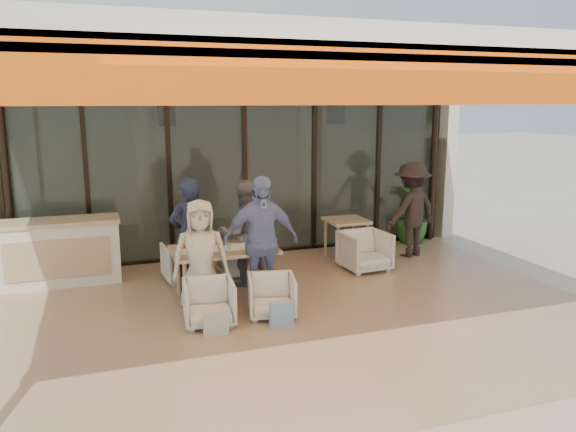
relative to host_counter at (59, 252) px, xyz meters
name	(u,v)px	position (x,y,z in m)	size (l,w,h in m)	color
ground	(303,311)	(3.18, -2.30, -0.53)	(70.00, 70.00, 0.00)	#C6B293
terrace_floor	(303,311)	(3.18, -2.30, -0.53)	(8.00, 6.00, 0.01)	tan
terrace_structure	(312,65)	(3.18, -2.56, 2.72)	(8.00, 6.00, 3.40)	silver
glass_storefront	(245,170)	(3.18, 0.70, 1.07)	(8.08, 0.10, 3.20)	#9EADA3
interior_block	(217,129)	(3.18, 3.02, 1.70)	(9.05, 3.62, 3.52)	silver
host_counter	(59,252)	(0.00, 0.00, 0.00)	(1.85, 0.65, 1.04)	silver
dining_table	(224,252)	(2.29, -1.39, 0.16)	(1.50, 0.90, 0.93)	tan
chair_far_left	(185,260)	(1.88, -0.44, -0.19)	(0.66, 0.62, 0.68)	silver
chair_far_right	(237,258)	(2.72, -0.44, -0.24)	(0.57, 0.53, 0.59)	silver
chair_near_left	(209,301)	(1.88, -2.34, -0.21)	(0.63, 0.59, 0.65)	silver
chair_near_right	(272,294)	(2.72, -2.34, -0.22)	(0.61, 0.57, 0.63)	silver
diner_navy	(189,236)	(1.88, -0.94, 0.33)	(0.63, 0.41, 1.72)	#192038
diner_grey	(244,233)	(2.72, -0.94, 0.30)	(0.81, 0.63, 1.66)	slate
diner_cream	(201,256)	(1.88, -1.84, 0.24)	(0.76, 0.49, 1.55)	beige
diner_periwinkle	(261,241)	(2.72, -1.84, 0.39)	(1.08, 0.45, 1.84)	#6D7EB7
tote_bag_cream	(216,324)	(1.88, -2.74, -0.36)	(0.30, 0.10, 0.34)	silver
tote_bag_blue	(281,315)	(2.72, -2.74, -0.36)	(0.30, 0.10, 0.34)	#99BFD8
side_table	(346,225)	(4.82, -0.14, 0.11)	(0.70, 0.70, 0.74)	tan
side_chair	(365,249)	(4.82, -0.89, -0.16)	(0.73, 0.68, 0.75)	silver
standing_woman	(411,210)	(6.00, -0.38, 0.35)	(1.13, 0.65, 1.76)	black
potted_palm	(412,215)	(6.55, 0.47, 0.05)	(0.65, 0.65, 1.16)	#1E5919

